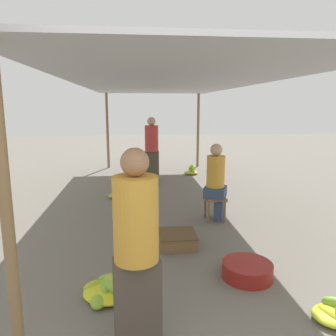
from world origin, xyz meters
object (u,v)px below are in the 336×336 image
Objects in this scene: stool at (215,202)px; banana_pile_left_0 at (110,289)px; basin_black at (247,270)px; shopper_walking_mid at (152,148)px; vendor_seated at (216,181)px; banana_pile_left_1 at (119,194)px; vendor_foreground at (136,249)px; banana_pile_left_2 at (131,179)px; crate_near at (177,239)px; banana_pile_right_0 at (192,170)px.

stool reaches higher than banana_pile_left_0.
stool is 1.91m from basin_black.
shopper_walking_mid is at bearing 82.31° from banana_pile_left_0.
vendor_seated reaches higher than banana_pile_left_1.
banana_pile_left_0 is at bearing 110.07° from vendor_foreground.
banana_pile_left_2 reaches higher than basin_black.
vendor_foreground is 4.43m from banana_pile_left_1.
basin_black is at bearing -93.21° from vendor_seated.
vendor_foreground is 2.68× the size of banana_pile_left_0.
banana_pile_left_2 is at bearing 105.73° from basin_black.
banana_pile_left_1 reaches higher than basin_black.
vendor_foreground is 3.97× the size of stool.
shopper_walking_mid is (0.55, 0.30, 0.76)m from banana_pile_left_2.
vendor_seated is 2.58× the size of crate_near.
vendor_seated is 3.83m from banana_pile_right_0.
stool is 0.25× the size of shopper_walking_mid.
banana_pile_right_0 is at bearing 85.91° from stool.
banana_pile_left_0 is at bearing -127.59° from stool.
stool is 0.72× the size of basin_black.
banana_pile_left_1 is at bearing 110.14° from crate_near.
stool is 0.80× the size of crate_near.
vendor_foreground reaches higher than stool.
basin_black is (-0.11, -1.90, -0.59)m from vendor_seated.
banana_pile_left_0 reaches higher than crate_near.
stool is 1.25m from crate_near.
vendor_foreground reaches higher than basin_black.
basin_black is 5.23m from shopper_walking_mid.
vendor_seated is 2.37× the size of banana_pile_left_2.
banana_pile_left_2 is at bearing 88.15° from banana_pile_left_0.
shopper_walking_mid is at bearing 65.14° from banana_pile_left_1.
banana_pile_left_1 is at bearing 137.80° from stool.
stool is (1.33, 2.84, -0.51)m from vendor_foreground.
banana_pile_left_2 is 1.09× the size of crate_near.
banana_pile_left_0 is at bearing -88.86° from banana_pile_left_1.
basin_black is at bearing -81.11° from shopper_walking_mid.
crate_near is (-0.76, -0.97, -0.23)m from stool.
vendor_foreground is 5.80m from banana_pile_left_2.
stool is at bearing -42.20° from banana_pile_left_1.
banana_pile_left_0 is at bearing -126.94° from crate_near.
shopper_walking_mid is at bearing 28.72° from banana_pile_left_2.
banana_pile_right_0 is (1.60, 6.63, -0.72)m from vendor_foreground.
vendor_foreground reaches higher than vendor_seated.
banana_pile_right_0 reaches higher than basin_black.
crate_near is (0.84, 1.12, 0.03)m from banana_pile_left_0.
banana_pile_left_2 is (0.16, 5.00, 0.02)m from banana_pile_left_0.
vendor_seated is 1.38m from crate_near.
banana_pile_left_1 is 1.41m from banana_pile_left_2.
banana_pile_left_2 is at bearing 99.92° from crate_near.
vendor_seated reaches higher than banana_pile_left_0.
banana_pile_left_0 is 1.52× the size of banana_pile_right_0.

